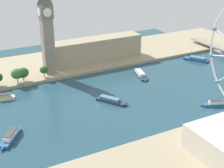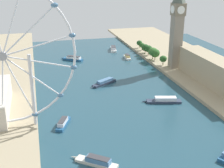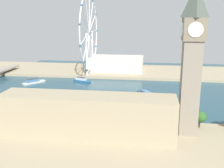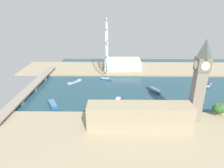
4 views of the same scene
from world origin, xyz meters
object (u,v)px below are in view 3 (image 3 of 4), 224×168
(parliament_block, at_px, (87,116))
(riverside_hall, at_px, (116,64))
(clock_tower, at_px, (192,60))
(tour_boat_3, at_px, (82,80))
(tour_boat_4, at_px, (147,94))
(ferris_wheel, at_px, (89,33))
(tour_boat_1, at_px, (79,105))
(tour_boat_5, at_px, (33,81))

(parliament_block, relative_size, riverside_hall, 1.48)
(clock_tower, bearing_deg, parliament_block, 101.44)
(tour_boat_3, height_order, tour_boat_4, tour_boat_3)
(ferris_wheel, height_order, tour_boat_1, ferris_wheel)
(riverside_hall, xyz_separation_m, tour_boat_5, (-77.05, 85.69, -9.67))
(ferris_wheel, relative_size, tour_boat_1, 2.90)
(clock_tower, distance_m, riverside_hall, 215.81)
(parliament_block, distance_m, tour_boat_1, 65.84)
(clock_tower, xyz_separation_m, tour_boat_5, (123.26, 156.33, -47.81))
(parliament_block, xyz_separation_m, tour_boat_5, (135.73, 94.74, -13.85))
(clock_tower, relative_size, ferris_wheel, 0.89)
(parliament_block, bearing_deg, tour_boat_3, 15.46)
(ferris_wheel, relative_size, tour_boat_3, 4.20)
(tour_boat_3, bearing_deg, tour_boat_1, -54.03)
(tour_boat_3, bearing_deg, tour_boat_4, -9.22)
(tour_boat_1, bearing_deg, tour_boat_4, -40.27)
(ferris_wheel, bearing_deg, riverside_hall, -48.80)
(riverside_hall, relative_size, tour_boat_4, 2.39)
(clock_tower, bearing_deg, tour_boat_3, 36.90)
(riverside_hall, height_order, tour_boat_4, riverside_hall)
(parliament_block, bearing_deg, ferris_wheel, 12.06)
(tour_boat_5, bearing_deg, tour_boat_1, -97.96)
(clock_tower, distance_m, tour_boat_1, 107.22)
(riverside_hall, distance_m, tour_boat_4, 120.63)
(parliament_block, bearing_deg, clock_tower, -78.56)
(parliament_block, relative_size, ferris_wheel, 1.06)
(clock_tower, xyz_separation_m, tour_boat_1, (48.24, 82.92, -47.89))
(tour_boat_4, bearing_deg, clock_tower, 164.43)
(clock_tower, height_order, tour_boat_5, clock_tower)
(tour_boat_1, relative_size, tour_boat_3, 1.45)
(clock_tower, relative_size, tour_boat_1, 2.59)
(parliament_block, relative_size, tour_boat_5, 4.03)
(clock_tower, relative_size, tour_boat_5, 3.39)
(ferris_wheel, relative_size, tour_boat_5, 3.79)
(tour_boat_4, bearing_deg, riverside_hall, -10.72)
(parliament_block, height_order, tour_boat_3, parliament_block)
(tour_boat_1, xyz_separation_m, tour_boat_5, (75.02, 73.41, 0.08))
(riverside_hall, height_order, tour_boat_1, riverside_hall)
(riverside_hall, bearing_deg, ferris_wheel, 131.20)
(ferris_wheel, height_order, tour_boat_3, ferris_wheel)
(ferris_wheel, height_order, riverside_hall, ferris_wheel)
(tour_boat_3, distance_m, tour_boat_5, 55.13)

